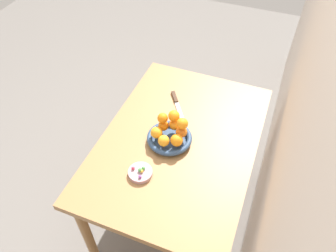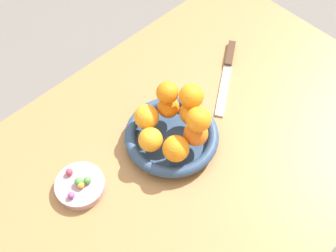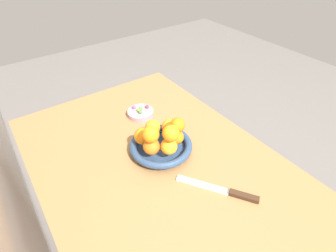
{
  "view_description": "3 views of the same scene",
  "coord_description": "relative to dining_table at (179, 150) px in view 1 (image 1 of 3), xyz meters",
  "views": [
    {
      "loc": [
        1.03,
        0.34,
        2.0
      ],
      "look_at": [
        0.0,
        -0.06,
        0.82
      ],
      "focal_mm": 35.0,
      "sensor_mm": 36.0,
      "label": 1
    },
    {
      "loc": [
        0.41,
        0.34,
        1.61
      ],
      "look_at": [
        0.06,
        -0.03,
        0.85
      ],
      "focal_mm": 45.0,
      "sensor_mm": 36.0,
      "label": 2
    },
    {
      "loc": [
        -0.55,
        0.34,
        1.41
      ],
      "look_at": [
        0.01,
        -0.06,
        0.87
      ],
      "focal_mm": 28.0,
      "sensor_mm": 36.0,
      "label": 3
    }
  ],
  "objects": [
    {
      "name": "ground_plane",
      "position": [
        0.0,
        0.0,
        -0.65
      ],
      "size": [
        6.0,
        6.0,
        0.0
      ],
      "primitive_type": "plane",
      "color": "slate"
    },
    {
      "name": "wall_back",
      "position": [
        0.0,
        0.49,
        0.6
      ],
      "size": [
        4.0,
        0.05,
        2.5
      ],
      "primitive_type": "cube",
      "color": "beige",
      "rests_on": "ground_plane"
    },
    {
      "name": "dining_table",
      "position": [
        0.0,
        0.0,
        0.0
      ],
      "size": [
        1.1,
        0.76,
        0.74
      ],
      "color": "#9E7042",
      "rests_on": "ground_plane"
    },
    {
      "name": "fruit_bowl",
      "position": [
        0.03,
        -0.04,
        0.11
      ],
      "size": [
        0.23,
        0.23,
        0.04
      ],
      "color": "navy",
      "rests_on": "dining_table"
    },
    {
      "name": "candy_dish",
      "position": [
        0.27,
        -0.1,
        0.1
      ],
      "size": [
        0.11,
        0.11,
        0.02
      ],
      "primitive_type": "cylinder",
      "color": "#B28C99",
      "rests_on": "dining_table"
    },
    {
      "name": "orange_0",
      "position": [
        0.06,
        -0.1,
        0.16
      ],
      "size": [
        0.06,
        0.06,
        0.06
      ],
      "primitive_type": "sphere",
      "color": "orange",
      "rests_on": "fruit_bowl"
    },
    {
      "name": "orange_1",
      "position": [
        0.09,
        -0.05,
        0.16
      ],
      "size": [
        0.06,
        0.06,
        0.06
      ],
      "primitive_type": "sphere",
      "color": "orange",
      "rests_on": "fruit_bowl"
    },
    {
      "name": "orange_2",
      "position": [
        0.07,
        0.01,
        0.16
      ],
      "size": [
        0.06,
        0.06,
        0.06
      ],
      "primitive_type": "sphere",
      "color": "orange",
      "rests_on": "fruit_bowl"
    },
    {
      "name": "orange_3",
      "position": [
        0.01,
        0.01,
        0.16
      ],
      "size": [
        0.06,
        0.06,
        0.06
      ],
      "primitive_type": "sphere",
      "color": "orange",
      "rests_on": "fruit_bowl"
    },
    {
      "name": "orange_4",
      "position": [
        -0.03,
        -0.04,
        0.16
      ],
      "size": [
        0.06,
        0.06,
        0.06
      ],
      "primitive_type": "sphere",
      "color": "orange",
      "rests_on": "fruit_bowl"
    },
    {
      "name": "orange_5",
      "position": [
        -0.0,
        -0.09,
        0.15
      ],
      "size": [
        0.05,
        0.05,
        0.05
      ],
      "primitive_type": "sphere",
      "color": "orange",
      "rests_on": "fruit_bowl"
    },
    {
      "name": "orange_6",
      "position": [
        0.0,
        -0.09,
        0.21
      ],
      "size": [
        0.05,
        0.05,
        0.05
      ],
      "primitive_type": "sphere",
      "color": "orange",
      "rests_on": "orange_5"
    },
    {
      "name": "orange_7",
      "position": [
        -0.03,
        -0.04,
        0.21
      ],
      "size": [
        0.06,
        0.06,
        0.06
      ],
      "primitive_type": "sphere",
      "color": "orange",
      "rests_on": "orange_4"
    },
    {
      "name": "orange_8",
      "position": [
        0.01,
        0.01,
        0.21
      ],
      "size": [
        0.06,
        0.06,
        0.06
      ],
      "primitive_type": "sphere",
      "color": "orange",
      "rests_on": "orange_3"
    },
    {
      "name": "candy_ball_0",
      "position": [
        0.27,
        -0.13,
        0.12
      ],
      "size": [
        0.02,
        0.02,
        0.02
      ],
      "primitive_type": "sphere",
      "color": "#C6384C",
      "rests_on": "candy_dish"
    },
    {
      "name": "candy_ball_1",
      "position": [
        0.25,
        -0.09,
        0.12
      ],
      "size": [
        0.02,
        0.02,
        0.02
      ],
      "primitive_type": "sphere",
      "color": "#4C9947",
      "rests_on": "candy_dish"
    },
    {
      "name": "candy_ball_2",
      "position": [
        0.27,
        -0.09,
        0.12
      ],
      "size": [
        0.02,
        0.02,
        0.02
      ],
      "primitive_type": "sphere",
      "color": "gold",
      "rests_on": "candy_dish"
    },
    {
      "name": "candy_ball_3",
      "position": [
        0.27,
        -0.1,
        0.12
      ],
      "size": [
        0.02,
        0.02,
        0.02
      ],
      "primitive_type": "sphere",
      "color": "#4C9947",
      "rests_on": "candy_dish"
    },
    {
      "name": "candy_ball_4",
      "position": [
        0.27,
        -0.1,
        0.12
      ],
      "size": [
        0.01,
        0.01,
        0.01
      ],
      "primitive_type": "sphere",
      "color": "#8C4C99",
      "rests_on": "candy_dish"
    },
    {
      "name": "candy_ball_5",
      "position": [
        0.3,
        -0.08,
        0.12
      ],
      "size": [
        0.01,
        0.01,
        0.01
      ],
      "primitive_type": "sphere",
      "color": "#8C4C99",
      "rests_on": "candy_dish"
    },
    {
      "name": "knife",
      "position": [
        -0.23,
        -0.1,
        0.09
      ],
      "size": [
        0.23,
        0.16,
        0.01
      ],
      "color": "#3F2819",
      "rests_on": "dining_table"
    }
  ]
}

